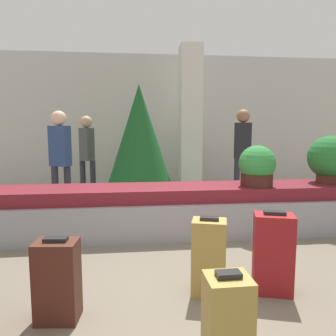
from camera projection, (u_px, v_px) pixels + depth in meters
ground_plane at (191, 297)px, 2.84m from camera, size 18.00×18.00×0.00m
back_wall at (151, 122)px, 7.98m from camera, size 18.00×0.06×3.20m
carousel at (168, 211)px, 4.52m from camera, size 8.71×0.90×0.66m
pillar at (190, 121)px, 7.09m from camera, size 0.46×0.46×3.20m
suitcase_0 at (273, 253)px, 2.88m from camera, size 0.39×0.31×0.74m
suitcase_1 at (209, 257)px, 2.85m from camera, size 0.34×0.30×0.70m
suitcase_5 at (57, 281)px, 2.46m from camera, size 0.33×0.26×0.65m
suitcase_6 at (227, 334)px, 1.79m from camera, size 0.25×0.23×0.69m
potted_plant_0 at (257, 167)px, 4.44m from camera, size 0.50×0.50×0.56m
potted_plant_1 at (330, 159)px, 4.72m from camera, size 0.63×0.63×0.68m
traveler_0 at (242, 146)px, 6.36m from camera, size 0.36×0.26×1.81m
traveler_1 at (87, 150)px, 6.52m from camera, size 0.31×0.36×1.69m
traveler_2 at (60, 153)px, 5.35m from camera, size 0.37×0.29×1.73m
decorated_tree at (139, 141)px, 6.01m from camera, size 1.34×1.34×2.24m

